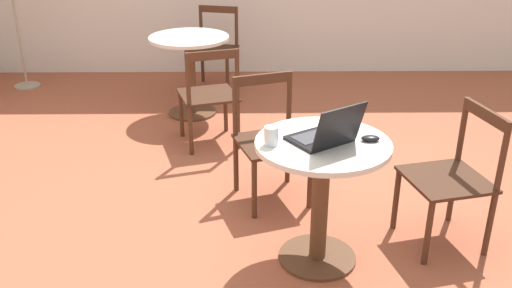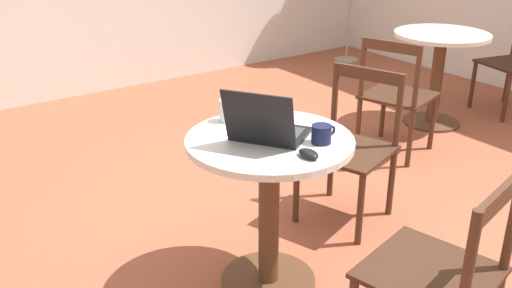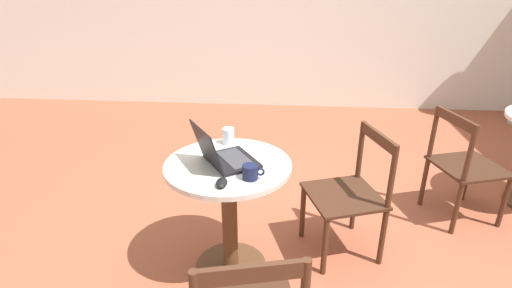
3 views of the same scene
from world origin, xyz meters
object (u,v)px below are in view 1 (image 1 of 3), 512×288
cafe_table_mid (190,59)px  chair_near_right (270,140)px  drinking_glass (271,136)px  laptop (325,134)px  chair_mid_left (209,96)px  cafe_table_near (321,177)px  chair_mid_right (215,48)px  mouse (370,138)px  chair_near_front (453,178)px  mug (351,124)px

cafe_table_mid → chair_near_right: chair_near_right is taller
drinking_glass → laptop: bearing=-86.5°
chair_mid_left → cafe_table_near: bearing=-156.3°
cafe_table_near → chair_near_right: 0.80m
cafe_table_mid → drinking_glass: size_ratio=7.31×
chair_mid_left → chair_mid_right: bearing=1.2°
chair_near_right → chair_mid_left: same height
drinking_glass → mouse: bearing=-85.5°
chair_near_right → laptop: bearing=-161.4°
cafe_table_near → laptop: bearing=-160.1°
chair_near_front → mug: chair_near_front is taller
cafe_table_mid → mouse: mouse is taller
cafe_table_mid → cafe_table_near: bearing=-158.3°
chair_mid_left → chair_mid_right: size_ratio=1.00×
cafe_table_near → mouse: size_ratio=7.51×
mouse → cafe_table_near: bearing=91.2°
cafe_table_near → mouse: bearing=-88.8°
chair_mid_right → mouse: (-3.15, -1.01, 0.34)m
chair_mid_right → laptop: bearing=-166.6°
cafe_table_mid → chair_near_front: chair_near_front is taller
mug → cafe_table_mid: bearing=26.6°
chair_near_front → chair_mid_right: same height
cafe_table_near → mug: (0.15, -0.17, 0.25)m
cafe_table_mid → mug: size_ratio=6.25×
chair_near_right → mouse: size_ratio=8.48×
cafe_table_mid → chair_near_front: bearing=-141.3°
mug → chair_near_right: bearing=34.9°
cafe_table_mid → mouse: bearing=-153.2°
cafe_table_near → chair_near_front: size_ratio=0.88×
chair_mid_right → chair_near_right: bearing=-168.3°
chair_near_right → mouse: bearing=-145.9°
cafe_table_near → chair_mid_right: (3.16, 0.75, -0.11)m
chair_near_front → mouse: size_ratio=8.48×
laptop → drinking_glass: bearing=93.5°
chair_near_right → chair_mid_left: bearing=27.7°
chair_near_right → chair_mid_left: 1.00m
chair_near_front → chair_mid_right: 3.35m
cafe_table_near → chair_near_front: 0.83m
drinking_glass → chair_near_right: bearing=-1.9°
chair_mid_right → laptop: 3.29m
mug → chair_near_front: bearing=-86.3°
cafe_table_near → chair_mid_right: bearing=13.4°
cafe_table_near → chair_near_front: (0.19, -0.80, -0.11)m
chair_near_right → chair_near_front: size_ratio=1.00×
chair_near_right → chair_mid_right: (2.40, 0.50, 0.00)m
chair_near_front → chair_mid_left: size_ratio=1.00×
cafe_table_near → drinking_glass: bearing=97.5°
cafe_table_mid → chair_mid_right: chair_mid_right is taller
laptop → chair_mid_left: bearing=23.6°
cafe_table_mid → laptop: 2.58m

